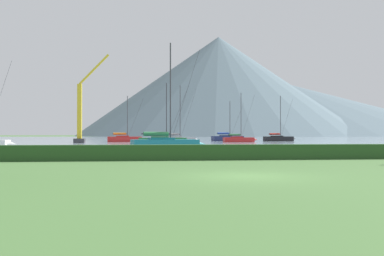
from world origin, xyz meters
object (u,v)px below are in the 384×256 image
object	(u,v)px
sailboat_slip_4	(279,138)
sailboat_slip_7	(178,139)
sailboat_slip_3	(163,141)
sailboat_slip_8	(125,139)
sailboat_slip_0	(239,139)
sailboat_slip_5	(228,138)
sailboat_slip_6	(166,143)
dock_crane	(81,116)

from	to	relation	value
sailboat_slip_4	sailboat_slip_7	xyz separation A→B (m)	(-25.37, -17.72, -0.01)
sailboat_slip_3	sailboat_slip_8	xyz separation A→B (m)	(-6.74, 27.22, -0.00)
sailboat_slip_0	sailboat_slip_5	size ratio (longest dim) A/B	1.07
sailboat_slip_6	sailboat_slip_8	xyz separation A→B (m)	(-6.06, 46.66, -0.01)
sailboat_slip_6	sailboat_slip_7	distance (m)	35.42
sailboat_slip_3	sailboat_slip_6	size ratio (longest dim) A/B	0.82
sailboat_slip_6	sailboat_slip_7	world-z (taller)	sailboat_slip_6
sailboat_slip_3	sailboat_slip_7	bearing A→B (deg)	78.77
sailboat_slip_8	dock_crane	world-z (taller)	dock_crane
sailboat_slip_6	dock_crane	bearing A→B (deg)	99.08
sailboat_slip_3	sailboat_slip_7	xyz separation A→B (m)	(3.50, 15.72, -0.03)
sailboat_slip_0	sailboat_slip_8	bearing A→B (deg)	164.45
sailboat_slip_0	sailboat_slip_8	world-z (taller)	sailboat_slip_0
sailboat_slip_8	sailboat_slip_3	bearing A→B (deg)	-80.22
sailboat_slip_6	dock_crane	size ratio (longest dim) A/B	0.67
sailboat_slip_6	sailboat_slip_8	bearing A→B (deg)	86.25
sailboat_slip_8	dock_crane	xyz separation A→B (m)	(-8.00, -8.50, 4.42)
sailboat_slip_0	sailboat_slip_7	distance (m)	14.63
sailboat_slip_6	sailboat_slip_5	bearing A→B (deg)	61.02
sailboat_slip_3	sailboat_slip_7	distance (m)	16.11
sailboat_slip_0	dock_crane	xyz separation A→B (m)	(-31.45, -3.30, 4.49)
sailboat_slip_5	sailboat_slip_7	distance (m)	24.76
sailboat_slip_3	sailboat_slip_7	world-z (taller)	sailboat_slip_7
sailboat_slip_4	sailboat_slip_7	distance (m)	30.95
sailboat_slip_5	sailboat_slip_6	size ratio (longest dim) A/B	0.84
sailboat_slip_3	dock_crane	size ratio (longest dim) A/B	0.55
sailboat_slip_4	sailboat_slip_8	distance (m)	36.15
sailboat_slip_0	sailboat_slip_5	world-z (taller)	sailboat_slip_0
sailboat_slip_8	sailboat_slip_7	bearing A→B (deg)	-52.42
sailboat_slip_3	dock_crane	world-z (taller)	dock_crane
dock_crane	sailboat_slip_5	bearing A→B (deg)	28.80
sailboat_slip_5	sailboat_slip_8	distance (m)	25.66
sailboat_slip_8	dock_crane	bearing A→B (deg)	-137.38
sailboat_slip_8	sailboat_slip_5	bearing A→B (deg)	16.63
sailboat_slip_0	dock_crane	distance (m)	31.94
sailboat_slip_6	sailboat_slip_4	bearing A→B (deg)	49.66
sailboat_slip_5	sailboat_slip_6	distance (m)	58.57
sailboat_slip_0	sailboat_slip_3	xyz separation A→B (m)	(-16.71, -22.02, 0.07)
sailboat_slip_5	sailboat_slip_4	bearing A→B (deg)	-21.41
dock_crane	sailboat_slip_3	bearing A→B (deg)	-51.79
sailboat_slip_3	sailboat_slip_4	bearing A→B (deg)	50.52
sailboat_slip_3	sailboat_slip_7	size ratio (longest dim) A/B	0.87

